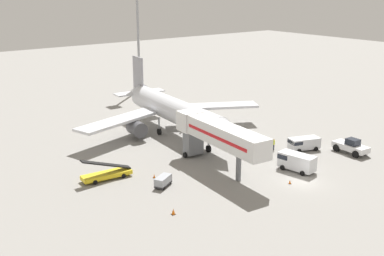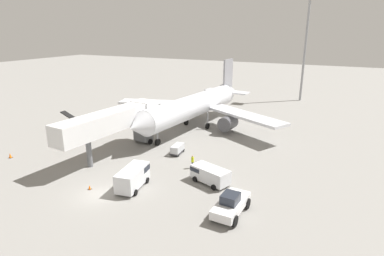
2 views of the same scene
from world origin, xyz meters
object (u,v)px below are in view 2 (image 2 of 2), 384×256
object	(u,v)px
airplane_at_gate	(196,106)
baggage_cart_mid_right	(177,149)
belt_loader_truck	(76,126)
ground_crew_worker_foreground	(193,161)
service_van_mid_center	(133,176)
safety_cone_charlie	(90,187)
apron_light_mast	(307,27)
pushback_tug	(231,204)
safety_cone_bravo	(10,156)
jet_bridge	(116,121)
safety_cone_alpha	(84,139)
service_van_far_center	(209,174)
baggage_cart_outer_left	(67,141)

from	to	relation	value
airplane_at_gate	baggage_cart_mid_right	world-z (taller)	airplane_at_gate
belt_loader_truck	ground_crew_worker_foreground	world-z (taller)	belt_loader_truck
airplane_at_gate	service_van_mid_center	size ratio (longest dim) A/B	6.52
safety_cone_charlie	apron_light_mast	xyz separation A→B (m)	(14.42, 59.94, 17.60)
pushback_tug	safety_cone_bravo	xyz separation A→B (m)	(-32.87, -0.06, -0.74)
jet_bridge	ground_crew_worker_foreground	xyz separation A→B (m)	(11.95, 0.27, -4.01)
safety_cone_bravo	safety_cone_charlie	distance (m)	16.89
airplane_at_gate	safety_cone_alpha	world-z (taller)	airplane_at_gate
jet_bridge	ground_crew_worker_foreground	distance (m)	12.61
baggage_cart_mid_right	safety_cone_alpha	size ratio (longest dim) A/B	5.27
belt_loader_truck	safety_cone_alpha	xyz separation A→B (m)	(5.11, -3.53, -0.51)
safety_cone_alpha	safety_cone_bravo	distance (m)	10.84
safety_cone_bravo	safety_cone_charlie	bearing A→B (deg)	-7.37
airplane_at_gate	service_van_far_center	world-z (taller)	airplane_at_gate
safety_cone_alpha	safety_cone_charlie	size ratio (longest dim) A/B	0.97
pushback_tug	service_van_far_center	bearing A→B (deg)	130.49
baggage_cart_outer_left	safety_cone_bravo	bearing A→B (deg)	-116.03
service_van_mid_center	baggage_cart_mid_right	bearing A→B (deg)	92.01
pushback_tug	safety_cone_charlie	world-z (taller)	pushback_tug
airplane_at_gate	service_van_far_center	size ratio (longest dim) A/B	6.72
airplane_at_gate	service_van_far_center	xyz separation A→B (m)	(11.01, -19.32, -3.00)
service_van_far_center	pushback_tug	bearing A→B (deg)	-49.51
baggage_cart_mid_right	baggage_cart_outer_left	bearing A→B (deg)	-164.71
safety_cone_bravo	jet_bridge	bearing A→B (deg)	31.79
airplane_at_gate	baggage_cart_outer_left	distance (m)	22.65
airplane_at_gate	belt_loader_truck	world-z (taller)	airplane_at_gate
airplane_at_gate	jet_bridge	xyz separation A→B (m)	(-4.53, -16.79, 0.86)
service_van_far_center	safety_cone_charlie	bearing A→B (deg)	-146.84
pushback_tug	safety_cone_bravo	distance (m)	32.88
airplane_at_gate	safety_cone_bravo	bearing A→B (deg)	-125.01
jet_bridge	safety_cone_charlie	world-z (taller)	jet_bridge
ground_crew_worker_foreground	apron_light_mast	xyz separation A→B (m)	(6.43, 49.58, 16.91)
jet_bridge	baggage_cart_mid_right	size ratio (longest dim) A/B	6.56
service_van_far_center	jet_bridge	bearing A→B (deg)	170.74
pushback_tug	service_van_mid_center	world-z (taller)	service_van_mid_center
airplane_at_gate	apron_light_mast	size ratio (longest dim) A/B	1.34
jet_bridge	safety_cone_alpha	size ratio (longest dim) A/B	34.55
safety_cone_bravo	service_van_far_center	bearing A→B (deg)	10.78
ground_crew_worker_foreground	safety_cone_alpha	distance (m)	20.79
airplane_at_gate	safety_cone_bravo	distance (m)	30.41
belt_loader_truck	safety_cone_alpha	distance (m)	6.23
safety_cone_alpha	baggage_cart_outer_left	bearing A→B (deg)	-101.00
service_van_mid_center	safety_cone_charlie	distance (m)	5.08
ground_crew_worker_foreground	safety_cone_charlie	bearing A→B (deg)	-127.61
baggage_cart_mid_right	apron_light_mast	xyz separation A→B (m)	(10.64, 46.00, 17.10)
service_van_far_center	baggage_cart_mid_right	world-z (taller)	service_van_far_center
baggage_cart_mid_right	apron_light_mast	world-z (taller)	apron_light_mast
pushback_tug	apron_light_mast	xyz separation A→B (m)	(-1.71, 57.72, 16.79)
airplane_at_gate	apron_light_mast	bearing A→B (deg)	67.26
ground_crew_worker_foreground	safety_cone_bravo	xyz separation A→B (m)	(-24.74, -8.20, -0.62)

